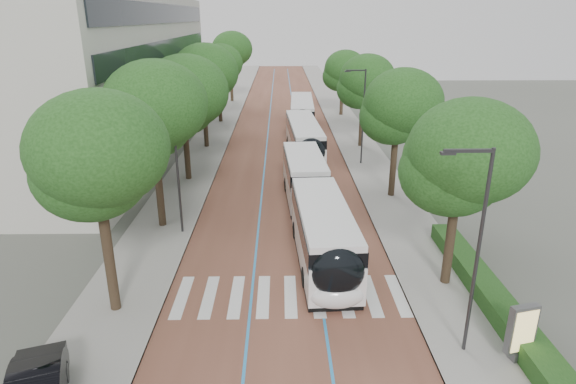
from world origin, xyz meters
The scene contains 20 objects.
ground centered at (0.00, 0.00, 0.00)m, with size 160.00×160.00×0.00m, color #51544C.
road centered at (0.00, 40.00, 0.01)m, with size 11.00×140.00×0.02m, color brown.
sidewalk_left centered at (-7.50, 40.00, 0.06)m, with size 4.00×140.00×0.12m, color gray.
sidewalk_right centered at (7.50, 40.00, 0.06)m, with size 4.00×140.00×0.12m, color gray.
kerb_left centered at (-5.60, 40.00, 0.06)m, with size 0.20×140.00×0.14m, color gray.
kerb_right centered at (5.60, 40.00, 0.06)m, with size 0.20×140.00×0.14m, color gray.
zebra_crossing centered at (0.20, 1.00, 0.03)m, with size 10.55×3.60×0.01m.
lane_line_left centered at (-1.60, 40.00, 0.02)m, with size 0.12×126.00×0.01m, color #2886CB.
lane_line_right centered at (1.60, 40.00, 0.02)m, with size 0.12×126.00×0.01m, color #2886CB.
office_building centered at (-19.47, 28.00, 7.00)m, with size 18.11×40.00×14.00m.
hedge centered at (9.10, 0.00, 0.52)m, with size 1.20×14.00×0.80m, color #173E15.
streetlight_near centered at (6.62, -3.00, 4.82)m, with size 1.82×0.20×8.00m.
streetlight_far centered at (6.62, 22.00, 4.82)m, with size 1.82×0.20×8.00m.
lamp_post_left centered at (-6.10, 8.00, 4.12)m, with size 0.14×0.14×8.00m, color #2F2F31.
trees_left centered at (-7.50, 25.19, 6.70)m, with size 6.38×60.67×9.64m.
trees_right centered at (7.70, 21.43, 5.96)m, with size 5.44×47.35×8.47m.
lead_bus centered at (1.74, 8.02, 1.63)m, with size 3.48×18.50×3.20m.
bus_queued_0 centered at (1.94, 24.24, 1.62)m, with size 3.14×12.51×3.20m.
bus_queued_1 centered at (2.26, 36.71, 1.62)m, with size 2.90×12.47×3.20m.
ad_panel centered at (8.56, -3.61, 1.33)m, with size 1.15×0.56×2.30m.
Camera 1 is at (-0.22, -18.22, 12.19)m, focal length 30.00 mm.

